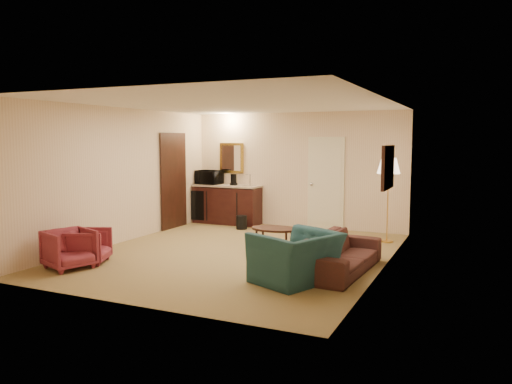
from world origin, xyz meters
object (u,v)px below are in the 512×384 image
at_px(floor_lamp, 388,200).
at_px(microwave, 209,176).
at_px(rose_chair_near, 69,247).
at_px(wetbar_cabinet, 227,204).
at_px(rose_chair_far, 89,244).
at_px(coffee_maker, 234,180).
at_px(waste_bin, 242,222).
at_px(teal_armchair, 296,249).
at_px(sofa, 341,247).
at_px(coffee_table, 274,241).

distance_m(floor_lamp, microwave, 4.41).
relative_size(rose_chair_near, floor_lamp, 0.41).
height_order(wetbar_cabinet, rose_chair_far, wetbar_cabinet).
bearing_deg(wetbar_cabinet, coffee_maker, 0.84).
distance_m(rose_chair_near, microwave, 4.81).
bearing_deg(floor_lamp, waste_bin, 178.39).
xyz_separation_m(teal_armchair, rose_chair_far, (-3.43, -0.33, -0.17)).
xyz_separation_m(wetbar_cabinet, floor_lamp, (3.85, -0.64, 0.36)).
bearing_deg(coffee_maker, floor_lamp, -10.70).
xyz_separation_m(wetbar_cabinet, sofa, (3.60, -3.19, -0.08)).
xyz_separation_m(coffee_table, floor_lamp, (1.60, 1.89, 0.59)).
distance_m(teal_armchair, rose_chair_far, 3.45).
xyz_separation_m(sofa, floor_lamp, (0.25, 2.55, 0.44)).
xyz_separation_m(coffee_table, microwave, (-2.75, 2.55, 0.89)).
bearing_deg(waste_bin, wetbar_cabinet, 139.91).
distance_m(sofa, floor_lamp, 2.60).
xyz_separation_m(wetbar_cabinet, rose_chair_near, (-0.27, -4.72, -0.12)).
distance_m(teal_armchair, coffee_table, 1.75).
distance_m(microwave, coffee_maker, 0.68).
distance_m(wetbar_cabinet, microwave, 0.83).
xyz_separation_m(rose_chair_far, coffee_maker, (0.43, 4.32, 0.75)).
bearing_deg(teal_armchair, rose_chair_far, -60.89).
relative_size(wetbar_cabinet, coffee_maker, 6.20).
bearing_deg(coffee_maker, rose_chair_far, -96.46).
xyz_separation_m(rose_chair_near, waste_bin, (0.92, 4.17, -0.19)).
bearing_deg(coffee_maker, teal_armchair, -53.87).
bearing_deg(teal_armchair, coffee_maker, -119.40).
bearing_deg(wetbar_cabinet, floor_lamp, -9.40).
xyz_separation_m(sofa, coffee_table, (-1.35, 0.66, -0.14)).
xyz_separation_m(coffee_table, waste_bin, (-1.60, 1.98, -0.08)).
bearing_deg(rose_chair_near, teal_armchair, -58.58).
xyz_separation_m(floor_lamp, waste_bin, (-3.20, 0.09, -0.67)).
xyz_separation_m(rose_chair_near, rose_chair_far, (0.02, 0.40, -0.03)).
bearing_deg(teal_armchair, waste_bin, -120.04).
relative_size(teal_armchair, floor_lamp, 0.66).
relative_size(floor_lamp, coffee_maker, 6.23).
bearing_deg(coffee_table, waste_bin, 128.97).
xyz_separation_m(rose_chair_near, microwave, (-0.23, 4.74, 0.79)).
bearing_deg(rose_chair_near, sofa, -48.87).
height_order(rose_chair_near, coffee_table, rose_chair_near).
bearing_deg(sofa, rose_chair_near, 115.21).
bearing_deg(coffee_table, microwave, 137.21).
distance_m(rose_chair_near, rose_chair_far, 0.40).
relative_size(rose_chair_far, waste_bin, 2.02).
relative_size(sofa, rose_chair_far, 3.17).
distance_m(sofa, rose_chair_near, 4.16).
relative_size(teal_armchair, waste_bin, 3.60).
bearing_deg(coffee_maker, microwave, 177.67).
bearing_deg(sofa, waste_bin, 51.78).
relative_size(sofa, rose_chair_near, 2.88).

